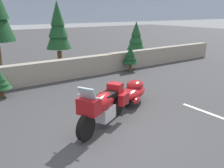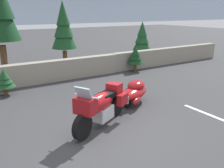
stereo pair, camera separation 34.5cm
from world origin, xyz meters
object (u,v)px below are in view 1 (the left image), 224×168
car_shaped_trailer (133,91)px  pine_tree_secondary (58,28)px  pine_tree_far_right (136,37)px  touring_motorcycle (103,105)px

car_shaped_trailer → pine_tree_secondary: size_ratio=0.59×
pine_tree_far_right → pine_tree_secondary: bearing=170.7°
car_shaped_trailer → pine_tree_secondary: (-0.03, 5.99, 1.83)m
car_shaped_trailer → pine_tree_far_right: size_ratio=0.86×
car_shaped_trailer → pine_tree_far_right: 7.05m
pine_tree_secondary → pine_tree_far_right: pine_tree_secondary is taller
car_shaped_trailer → touring_motorcycle: bearing=-153.1°
car_shaped_trailer → pine_tree_far_right: pine_tree_far_right is taller
pine_tree_secondary → pine_tree_far_right: (4.61, -0.76, -0.69)m
touring_motorcycle → car_shaped_trailer: bearing=26.9°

